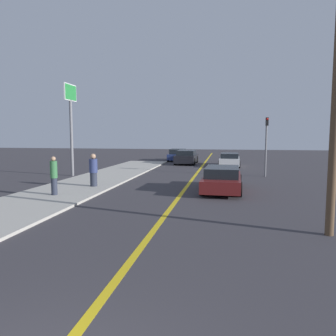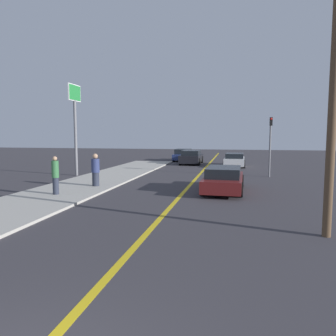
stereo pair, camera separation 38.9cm
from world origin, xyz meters
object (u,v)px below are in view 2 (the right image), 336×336
Objects in this scene: car_parked_left_lot at (183,155)px; utility_pole at (333,102)px; pedestrian_mid_group at (95,170)px; roadside_sign at (75,110)px; pedestrian_near_curb at (55,175)px; car_far_distant at (191,157)px; car_near_right_lane at (224,179)px; traffic_light at (270,141)px; car_ahead_center at (234,160)px.

car_parked_left_lot is 26.82m from utility_pole.
roadside_sign is (-3.53, 4.67, 3.59)m from pedestrian_mid_group.
car_far_distant is at bearing 77.40° from pedestrian_near_curb.
car_far_distant is at bearing 107.25° from utility_pole.
pedestrian_near_curb is (-7.60, -2.96, 0.38)m from car_near_right_lane.
car_near_right_lane is 7.14m from traffic_light.
car_ahead_center is 1.03× the size of car_far_distant.
car_far_distant is 0.69× the size of roadside_sign.
roadside_sign is at bearing -171.91° from traffic_light.
utility_pole reaches higher than car_near_right_lane.
car_near_right_lane is 6.83m from pedestrian_mid_group.
car_near_right_lane is at bearing 114.49° from utility_pole.
car_ahead_center is at bearing -20.59° from car_far_distant.
car_ahead_center is 18.14m from pedestrian_near_curb.
car_near_right_lane is 1.10× the size of car_far_distant.
utility_pole reaches higher than pedestrian_near_curb.
car_near_right_lane reaches higher than car_ahead_center.
car_parked_left_lot is 0.54× the size of utility_pole.
car_parked_left_lot is 1.02× the size of traffic_light.
pedestrian_mid_group is at bearing -117.03° from car_ahead_center.
pedestrian_near_curb is 11.76m from utility_pole.
car_far_distant is 2.43× the size of pedestrian_near_curb.
car_near_right_lane is 1.16× the size of car_parked_left_lot.
roadside_sign is at bearing -139.39° from car_ahead_center.
car_ahead_center is 0.71× the size of roadside_sign.
car_far_distant is 1.05× the size of car_parked_left_lot.
pedestrian_near_curb is at bearing -69.59° from roadside_sign.
roadside_sign is 17.60m from utility_pole.
traffic_light is (2.84, 6.29, 1.84)m from car_near_right_lane.
traffic_light reaches higher than pedestrian_near_curb.
utility_pole is at bearing -63.65° from car_near_right_lane.
pedestrian_near_curb is at bearing -96.60° from car_parked_left_lot.
roadside_sign is (-2.74, 7.37, 3.56)m from pedestrian_near_curb.
car_parked_left_lot is 2.33× the size of pedestrian_mid_group.
car_near_right_lane is at bearing 21.26° from pedestrian_near_curb.
pedestrian_near_curb is 2.81m from pedestrian_mid_group.
car_parked_left_lot is (-1.37, 3.63, -0.03)m from car_far_distant.
utility_pole reaches higher than traffic_light.
utility_pole is (2.63, -20.15, 3.18)m from car_ahead_center.
utility_pole reaches higher than car_ahead_center.
utility_pole is (8.12, -25.37, 3.14)m from car_parked_left_lot.
pedestrian_near_curb is at bearing 159.92° from utility_pole.
traffic_light is at bearing -70.12° from car_ahead_center.
car_near_right_lane is at bearing -114.28° from traffic_light.
car_parked_left_lot is at bearing 111.16° from car_far_distant.
car_parked_left_lot is at bearing 84.42° from pedestrian_mid_group.
car_near_right_lane is 2.68× the size of pedestrian_near_curb.
traffic_light is (7.82, -12.20, 1.84)m from car_parked_left_lot.
traffic_light is at bearing 8.09° from roadside_sign.
utility_pole is at bearing -81.18° from car_ahead_center.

